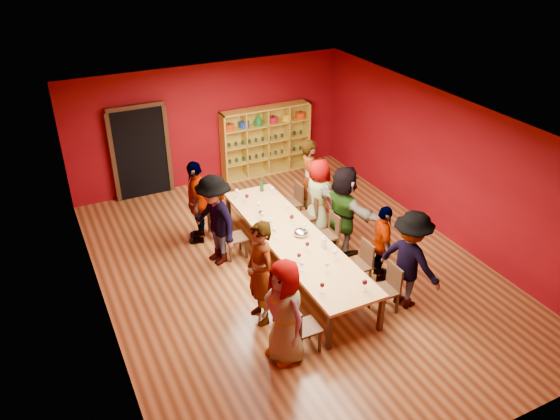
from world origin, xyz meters
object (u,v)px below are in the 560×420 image
object	(u,v)px
person_left_1	(260,273)
person_right_0	(410,260)
wine_bottle	(262,186)
person_right_1	(382,244)
chair_person_right_1	(362,262)
chair_person_right_2	(329,232)
chair_person_right_0	(388,286)
tasting_table	(294,239)
chair_person_left_1	(274,291)
person_right_3	(319,196)
chair_person_right_3	(308,213)
shelving_unit	(265,137)
person_left_4	(197,202)
person_left_0	(285,311)
person_right_2	(343,210)
chair_person_right_4	(294,200)
person_right_4	(310,179)
chair_person_left_4	(215,215)
chair_person_left_0	(301,326)
person_left_3	(215,220)
spittoon_bowl	(301,232)
chair_person_left_3	(231,236)

from	to	relation	value
person_left_1	person_right_0	distance (m)	2.58
wine_bottle	person_right_1	bearing A→B (deg)	-69.49
chair_person_right_1	chair_person_right_2	world-z (taller)	same
chair_person_right_0	chair_person_right_1	world-z (taller)	same
tasting_table	person_right_1	bearing A→B (deg)	-35.19
chair_person_right_0	wine_bottle	size ratio (longest dim) A/B	2.71
chair_person_left_1	person_right_0	xyz separation A→B (m)	(2.22, -0.75, 0.42)
person_left_1	person_right_3	xyz separation A→B (m)	(2.31, 2.12, -0.11)
tasting_table	chair_person_right_3	world-z (taller)	chair_person_right_3
shelving_unit	person_left_4	distance (m)	3.61
person_left_0	person_left_1	world-z (taller)	person_left_1
chair_person_left_1	wine_bottle	world-z (taller)	wine_bottle
chair_person_left_1	person_right_3	distance (m)	2.97
person_left_0	person_right_2	size ratio (longest dim) A/B	0.95
person_left_0	chair_person_right_4	bearing A→B (deg)	141.22
person_right_4	chair_person_right_4	bearing A→B (deg)	113.41
shelving_unit	person_right_1	distance (m)	5.27
person_left_4	chair_person_right_3	distance (m)	2.36
chair_person_left_4	chair_person_right_0	bearing A→B (deg)	-63.55
chair_person_right_3	tasting_table	bearing A→B (deg)	-129.80
chair_person_left_0	person_right_0	bearing A→B (deg)	5.88
tasting_table	person_right_2	bearing A→B (deg)	9.96
person_left_3	spittoon_bowl	distance (m)	1.67
person_left_0	chair_person_left_4	size ratio (longest dim) A/B	1.99
chair_person_right_4	chair_person_left_1	bearing A→B (deg)	-123.39
shelving_unit	chair_person_right_3	size ratio (longest dim) A/B	2.70
chair_person_left_4	person_right_4	world-z (taller)	person_right_4
person_right_0	chair_person_right_2	world-z (taller)	person_right_0
chair_person_left_4	chair_person_left_3	bearing A→B (deg)	-90.00
chair_person_right_0	person_right_2	size ratio (longest dim) A/B	0.48
chair_person_left_1	person_right_1	size ratio (longest dim) A/B	0.58
person_left_1	chair_person_right_1	size ratio (longest dim) A/B	2.12
person_right_0	chair_person_left_0	bearing A→B (deg)	78.45
person_left_3	person_right_1	bearing A→B (deg)	40.64
chair_person_right_1	tasting_table	bearing A→B (deg)	133.87
chair_person_left_0	wine_bottle	size ratio (longest dim) A/B	2.71
person_right_0	chair_person_right_4	size ratio (longest dim) A/B	2.07
person_right_1	chair_person_left_3	bearing A→B (deg)	71.98
chair_person_right_2	chair_person_right_4	distance (m)	1.52
person_left_4	person_left_1	bearing A→B (deg)	24.26
person_left_3	person_right_4	xyz separation A→B (m)	(2.52, 0.79, -0.00)
shelving_unit	person_right_0	size ratio (longest dim) A/B	1.30
chair_person_left_1	person_right_0	world-z (taller)	person_right_0
chair_person_right_0	person_right_3	distance (m)	2.89
chair_person_right_0	person_right_3	world-z (taller)	person_right_3
tasting_table	chair_person_right_4	size ratio (longest dim) A/B	5.06
chair_person_left_1	chair_person_right_1	world-z (taller)	same
chair_person_left_0	chair_person_left_4	world-z (taller)	same
chair_person_left_4	person_right_1	world-z (taller)	person_right_1
shelving_unit	chair_person_right_3	xyz separation A→B (m)	(-0.49, -3.22, -0.49)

